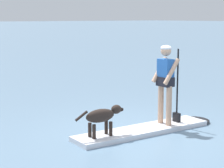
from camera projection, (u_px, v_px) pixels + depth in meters
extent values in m
plane|color=slate|center=(143.00, 133.00, 8.52)|extent=(400.00, 400.00, 0.00)
cube|color=silver|center=(143.00, 130.00, 8.51)|extent=(3.15, 0.95, 0.10)
ellipsoid|color=black|center=(196.00, 120.00, 9.37)|extent=(0.62, 0.68, 0.10)
cylinder|color=tan|center=(161.00, 104.00, 8.87)|extent=(0.12, 0.12, 0.85)
cylinder|color=tan|center=(169.00, 106.00, 8.66)|extent=(0.12, 0.12, 0.85)
cube|color=black|center=(165.00, 81.00, 8.68)|extent=(0.25, 0.38, 0.20)
cube|color=#2659A5|center=(165.00, 72.00, 8.65)|extent=(0.23, 0.36, 0.56)
sphere|color=tan|center=(166.00, 51.00, 8.58)|extent=(0.22, 0.22, 0.22)
ellipsoid|color=white|center=(166.00, 48.00, 8.57)|extent=(0.23, 0.23, 0.11)
cylinder|color=tan|center=(160.00, 70.00, 8.80)|extent=(0.42, 0.13, 0.54)
cylinder|color=tan|center=(172.00, 72.00, 8.49)|extent=(0.42, 0.13, 0.54)
cylinder|color=black|center=(177.00, 86.00, 8.90)|extent=(0.04, 0.04, 1.60)
cube|color=black|center=(177.00, 117.00, 9.01)|extent=(0.10, 0.19, 0.20)
ellipsoid|color=#2D231E|center=(100.00, 116.00, 7.86)|extent=(0.64, 0.28, 0.26)
ellipsoid|color=#2D231E|center=(116.00, 109.00, 8.06)|extent=(0.23, 0.18, 0.18)
ellipsoid|color=black|center=(121.00, 110.00, 8.12)|extent=(0.13, 0.09, 0.08)
cylinder|color=#2D231E|center=(81.00, 116.00, 7.63)|extent=(0.27, 0.07, 0.18)
cylinder|color=#2D231E|center=(106.00, 127.00, 8.07)|extent=(0.07, 0.07, 0.28)
cylinder|color=#2D231E|center=(111.00, 129.00, 7.95)|extent=(0.07, 0.07, 0.28)
cylinder|color=#2D231E|center=(90.00, 130.00, 7.87)|extent=(0.07, 0.07, 0.28)
cylinder|color=#2D231E|center=(94.00, 132.00, 7.74)|extent=(0.07, 0.07, 0.28)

